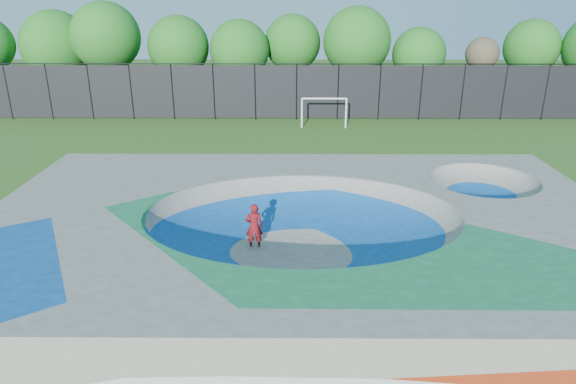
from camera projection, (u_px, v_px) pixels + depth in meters
ground at (302, 251)px, 18.22m from camera, size 120.00×120.00×0.00m
skate_deck at (302, 232)px, 17.95m from camera, size 22.00×14.00×1.50m
skater at (254, 226)px, 18.12m from camera, size 0.68×0.51×1.71m
skateboard at (255, 247)px, 18.42m from camera, size 0.79×0.27×0.05m
soccer_goal at (324, 107)px, 34.90m from camera, size 3.14×0.12×2.07m
fence at (297, 91)px, 37.10m from camera, size 48.09×0.09×4.04m
treeline at (271, 45)px, 40.69m from camera, size 52.53×7.28×8.23m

